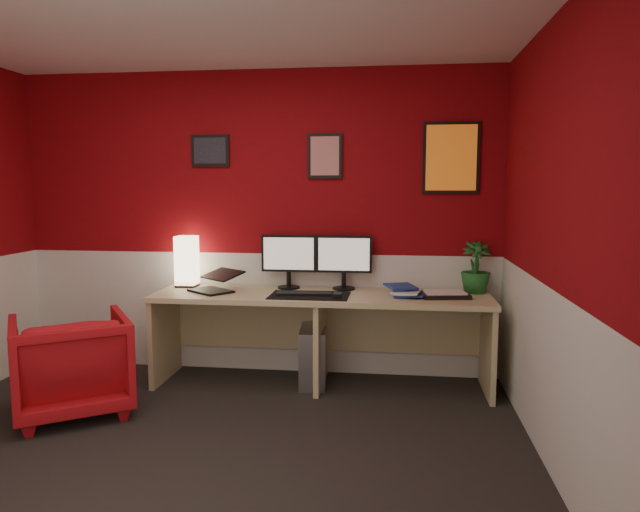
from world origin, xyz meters
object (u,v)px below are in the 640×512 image
Objects in this scene: potted_plant at (476,267)px; armchair at (71,364)px; pc_tower at (313,356)px; desk at (321,340)px; laptop at (211,278)px; zen_tray at (444,295)px; shoji_lamp at (187,263)px; monitor_left at (289,253)px; monitor_right at (344,254)px.

armchair is (-2.82, -0.98, -0.59)m from potted_plant.
armchair is at bearing -157.50° from pc_tower.
desk is 0.99m from laptop.
laptop reaches higher than pc_tower.
shoji_lamp is at bearing 174.57° from zen_tray.
monitor_left is at bearing 179.44° from potted_plant.
desk is 0.75m from monitor_left.
zen_tray reaches higher than pc_tower.
monitor_left is at bearing 169.63° from zen_tray.
desk is 1.80m from armchair.
monitor_left is at bearing -179.35° from monitor_right.
laptop is 0.65m from monitor_left.
monitor_right is at bearing 178.92° from potted_plant.
laptop is at bearing -170.43° from armchair.
armchair is (-1.63, -0.77, -0.02)m from desk.
desk is at bearing 40.35° from laptop.
shoji_lamp is at bearing 170.27° from desk.
desk is 5.78× the size of pc_tower.
armchair is (-1.34, -0.99, -0.68)m from monitor_left.
monitor_left and monitor_right have the same top height.
pc_tower is (1.08, -0.15, -0.70)m from shoji_lamp.
monitor_left reaches higher than desk.
zen_tray is 0.46× the size of armchair.
laptop is 0.73× the size of pc_tower.
monitor_left is at bearing -178.16° from armchair.
monitor_left reaches higher than armchair.
zen_tray is 0.38m from potted_plant.
zen_tray is (2.08, -0.20, -0.18)m from shoji_lamp.
potted_plant is at bearing -0.56° from monitor_left.
armchair is at bearing -163.38° from zen_tray.
pc_tower is at bearing -172.46° from potted_plant.
zen_tray is 1.13m from pc_tower.
armchair is at bearing -116.95° from shoji_lamp.
armchair is at bearing -150.87° from monitor_right.
armchair reaches higher than pc_tower.
monitor_right reaches higher than potted_plant.
laptop is 1.07m from monitor_right.
laptop is 0.44× the size of armchair.
pc_tower is (-1.26, -0.17, -0.71)m from potted_plant.
shoji_lamp is at bearing -151.63° from armchair.
desk is 0.71m from monitor_right.
monitor_left is 1.00× the size of monitor_right.
desk is 1.01m from zen_tray.
monitor_left reaches higher than pc_tower.
monitor_right is at bearing 163.57° from zen_tray.
zen_tray is 0.78× the size of pc_tower.
shoji_lamp is 0.89× the size of pc_tower.
laptop is at bearing -166.07° from monitor_right.
pc_tower is at bearing 43.50° from laptop.
desk is 6.50× the size of shoji_lamp.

